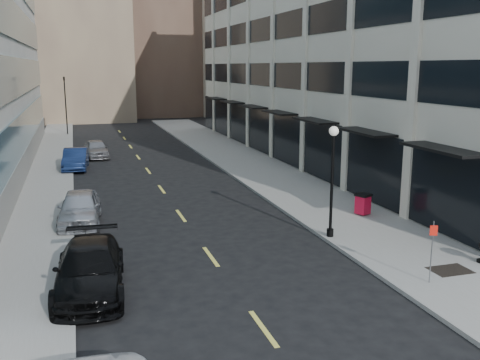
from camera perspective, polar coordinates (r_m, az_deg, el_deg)
sidewalk_right at (r=33.95m, az=4.23°, el=-0.03°), size 5.00×80.00×0.15m
sidewalk_left at (r=31.75m, az=-20.03°, el=-1.59°), size 3.00×80.00×0.15m
building_right at (r=43.65m, az=12.91°, el=14.16°), size 15.30×46.50×18.25m
skyline_tan_near at (r=79.19m, az=-17.34°, el=16.48°), size 14.00×18.00×28.00m
skyline_tan_far at (r=89.47m, az=-23.83°, el=13.52°), size 12.00×14.00×22.00m
skyline_stone at (r=80.21m, az=-0.76°, el=14.08°), size 10.00×14.00×20.00m
grate_far at (r=20.38m, az=21.51°, el=-8.93°), size 1.40×1.00×0.01m
road_centerline at (r=29.17m, az=-7.44°, el=-2.25°), size 0.15×68.20×0.01m
traffic_signal at (r=58.92m, az=-18.26°, el=10.05°), size 0.66×0.66×6.98m
car_black_pickup at (r=18.06m, az=-15.73°, el=-9.15°), size 2.55×5.44×1.53m
car_silver_sedan at (r=25.70m, az=-16.71°, el=-2.85°), size 2.19×4.69×1.55m
car_blue_sedan at (r=39.42m, az=-17.14°, el=2.14°), size 1.91×4.61×1.48m
car_grey_sedan at (r=44.10m, az=-15.10°, el=3.24°), size 2.07×4.35×1.44m
trash_bin at (r=26.37m, az=12.97°, el=-2.44°), size 0.83×0.83×1.02m
lamppost at (r=22.22m, az=9.82°, el=0.92°), size 0.40×0.40×4.75m
sign_post at (r=18.58m, az=19.84°, el=-6.31°), size 0.24×0.11×2.11m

